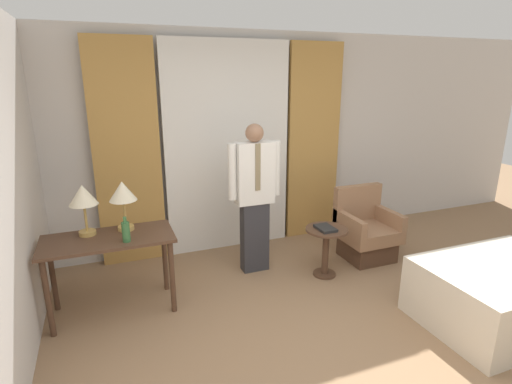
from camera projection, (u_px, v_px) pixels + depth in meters
ground_plane at (330, 370)px, 3.06m from camera, size 16.00×16.00×0.00m
wall_back at (225, 143)px, 5.04m from camera, size 10.00×0.06×2.70m
curtain_sheer_center at (228, 149)px, 4.94m from camera, size 1.58×0.06×2.58m
curtain_drape_left at (127, 156)px, 4.52m from camera, size 0.74×0.06×2.58m
curtain_drape_right at (313, 143)px, 5.36m from camera, size 0.74×0.06×2.58m
desk at (109, 249)px, 3.66m from camera, size 1.16×0.56×0.75m
table_lamp_left at (83, 198)px, 3.58m from camera, size 0.25×0.25×0.48m
table_lamp_right at (123, 194)px, 3.70m from camera, size 0.25×0.25×0.48m
bottle_near_edge at (126, 231)px, 3.51m from camera, size 0.07×0.07×0.23m
person at (255, 193)px, 4.39m from camera, size 0.60×0.20×1.68m
armchair at (366, 233)px, 4.87m from camera, size 0.64×0.60×0.87m
side_table at (326, 244)px, 4.41m from camera, size 0.46×0.46×0.56m
book at (325, 228)px, 4.33m from camera, size 0.17×0.24×0.03m
bed_corner at (501, 294)px, 3.59m from camera, size 1.40×1.00×0.55m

